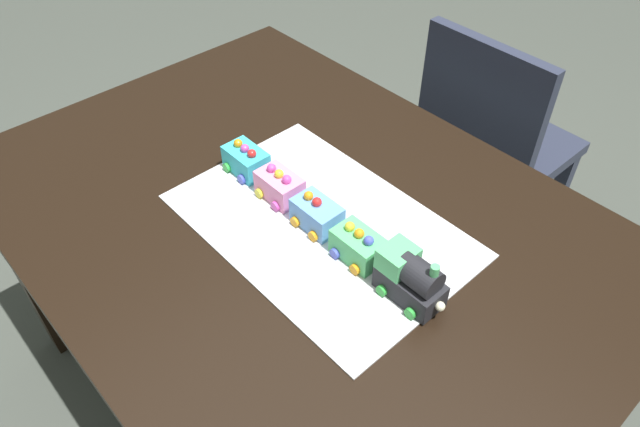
{
  "coord_description": "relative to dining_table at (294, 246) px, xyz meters",
  "views": [
    {
      "loc": [
        -0.7,
        0.56,
        1.59
      ],
      "look_at": [
        -0.07,
        -0.01,
        0.77
      ],
      "focal_mm": 32.76,
      "sensor_mm": 36.0,
      "label": 1
    }
  ],
  "objects": [
    {
      "name": "ground_plane",
      "position": [
        0.0,
        0.0,
        -0.63
      ],
      "size": [
        8.0,
        8.0,
        0.0
      ],
      "primitive_type": "plane",
      "color": "#474C44"
    },
    {
      "name": "dining_table",
      "position": [
        0.0,
        0.0,
        0.0
      ],
      "size": [
        1.4,
        1.0,
        0.74
      ],
      "color": "black",
      "rests_on": "ground"
    },
    {
      "name": "chair",
      "position": [
        0.03,
        -0.83,
        -0.16
      ],
      "size": [
        0.4,
        0.4,
        0.86
      ],
      "rotation": [
        0.0,
        0.0,
        -0.01
      ],
      "color": "#2D3347",
      "rests_on": "ground"
    },
    {
      "name": "cake_board",
      "position": [
        -0.07,
        -0.01,
        0.11
      ],
      "size": [
        0.6,
        0.4,
        0.0
      ],
      "primitive_type": "cube",
      "color": "silver",
      "rests_on": "dining_table"
    },
    {
      "name": "cake_locomotive",
      "position": [
        -0.31,
        -0.01,
        0.16
      ],
      "size": [
        0.14,
        0.08,
        0.12
      ],
      "color": "#232328",
      "rests_on": "cake_board"
    },
    {
      "name": "cake_car_caboose_mint_green",
      "position": [
        -0.18,
        -0.01,
        0.14
      ],
      "size": [
        0.1,
        0.08,
        0.07
      ],
      "color": "#59CC7A",
      "rests_on": "cake_board"
    },
    {
      "name": "cake_car_flatbed_sky_blue",
      "position": [
        -0.07,
        -0.01,
        0.14
      ],
      "size": [
        0.1,
        0.08,
        0.07
      ],
      "color": "#669EEA",
      "rests_on": "cake_board"
    },
    {
      "name": "cake_car_tanker_bubblegum",
      "position": [
        0.05,
        -0.01,
        0.14
      ],
      "size": [
        0.1,
        0.08,
        0.07
      ],
      "color": "pink",
      "rests_on": "cake_board"
    },
    {
      "name": "cake_car_hopper_turquoise",
      "position": [
        0.17,
        -0.01,
        0.14
      ],
      "size": [
        0.1,
        0.08,
        0.07
      ],
      "color": "#38B7C6",
      "rests_on": "cake_board"
    }
  ]
}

